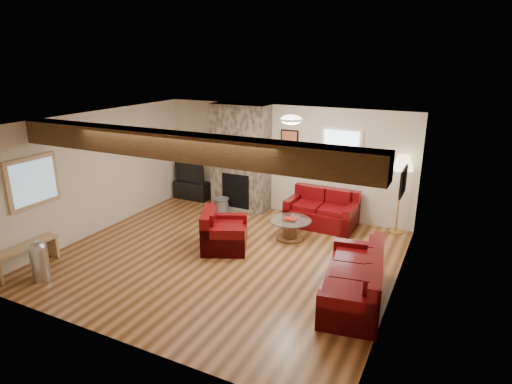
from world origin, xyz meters
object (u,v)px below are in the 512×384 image
coffee_table (290,229)px  television (191,172)px  tv_cabinet (192,190)px  floor_lamp (403,167)px  loveseat (322,209)px  armchair_red (225,230)px  sofa_three (353,276)px

coffee_table → television: television is taller
tv_cabinet → floor_lamp: 5.25m
coffee_table → floor_lamp: bearing=34.2°
loveseat → coffee_table: (-0.34, -0.96, -0.19)m
armchair_red → television: 3.19m
tv_cabinet → armchair_red: bearing=-44.3°
sofa_three → floor_lamp: floor_lamp is taller
tv_cabinet → television: size_ratio=1.08×
tv_cabinet → floor_lamp: size_ratio=0.55×
television → floor_lamp: size_ratio=0.51×
sofa_three → armchair_red: 2.75m
sofa_three → loveseat: bearing=-161.9°
coffee_table → floor_lamp: (1.88, 1.28, 1.22)m
armchair_red → coffee_table: 1.37m
loveseat → armchair_red: (-1.31, -1.91, -0.01)m
sofa_three → tv_cabinet: 5.73m
sofa_three → tv_cabinet: sofa_three is taller
sofa_three → loveseat: 2.95m
sofa_three → loveseat: loveseat is taller
floor_lamp → coffee_table: bearing=-145.8°
sofa_three → loveseat: (-1.35, 2.62, 0.01)m
loveseat → television: size_ratio=1.74×
sofa_three → television: television is taller
loveseat → armchair_red: bearing=-122.7°
tv_cabinet → sofa_three: bearing=-30.6°
loveseat → television: bearing=176.8°
sofa_three → tv_cabinet: size_ratio=2.12×
armchair_red → tv_cabinet: bearing=20.9°
loveseat → sofa_three: bearing=-61.1°
loveseat → coffee_table: loveseat is taller
armchair_red → coffee_table: size_ratio=1.11×
sofa_three → television: bearing=-129.8°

